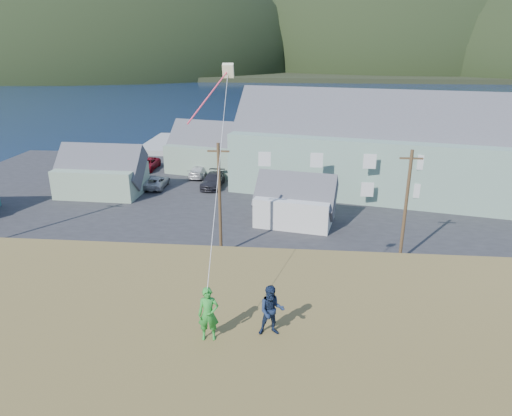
# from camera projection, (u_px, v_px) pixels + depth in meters

# --- Properties ---
(ground) EXTENTS (900.00, 900.00, 0.00)m
(ground) POSITION_uv_depth(u_px,v_px,m) (230.00, 264.00, 33.83)
(ground) COLOR #0A1638
(ground) RESTS_ON ground
(grass_strip) EXTENTS (110.00, 8.00, 0.10)m
(grass_strip) POSITION_uv_depth(u_px,v_px,m) (225.00, 276.00, 31.94)
(grass_strip) COLOR #4C3D19
(grass_strip) RESTS_ON ground
(waterfront_lot) EXTENTS (72.00, 36.00, 0.12)m
(waterfront_lot) POSITION_uv_depth(u_px,v_px,m) (252.00, 193.00, 49.74)
(waterfront_lot) COLOR #28282B
(waterfront_lot) RESTS_ON ground
(wharf) EXTENTS (26.00, 14.00, 0.90)m
(wharf) POSITION_uv_depth(u_px,v_px,m) (229.00, 145.00, 71.68)
(wharf) COLOR gray
(wharf) RESTS_ON ground
(far_shore) EXTENTS (900.00, 320.00, 2.00)m
(far_shore) POSITION_uv_depth(u_px,v_px,m) (294.00, 65.00, 342.77)
(far_shore) COLOR black
(far_shore) RESTS_ON ground
(far_hills) EXTENTS (760.00, 265.00, 143.00)m
(far_hills) POSITION_uv_depth(u_px,v_px,m) (348.00, 67.00, 291.89)
(far_hills) COLOR black
(far_hills) RESTS_ON ground
(lodge) EXTENTS (38.96, 18.40, 13.22)m
(lodge) POSITION_uv_depth(u_px,v_px,m) (411.00, 149.00, 47.71)
(lodge) COLOR gray
(lodge) RESTS_ON waterfront_lot
(shed_palegreen_near) EXTENTS (9.25, 6.03, 6.56)m
(shed_palegreen_near) POSITION_uv_depth(u_px,v_px,m) (101.00, 172.00, 48.66)
(shed_palegreen_near) COLOR gray
(shed_palegreen_near) RESTS_ON waterfront_lot
(shed_white) EXTENTS (7.84, 5.95, 5.63)m
(shed_white) POSITION_uv_depth(u_px,v_px,m) (295.00, 201.00, 40.71)
(shed_white) COLOR silver
(shed_white) RESTS_ON waterfront_lot
(shed_palegreen_far) EXTENTS (12.70, 9.09, 7.73)m
(shed_palegreen_far) POSITION_uv_depth(u_px,v_px,m) (215.00, 149.00, 57.34)
(shed_palegreen_far) COLOR gray
(shed_palegreen_far) RESTS_ON waterfront_lot
(utility_poles) EXTENTS (33.12, 0.24, 9.87)m
(utility_poles) POSITION_uv_depth(u_px,v_px,m) (181.00, 197.00, 33.99)
(utility_poles) COLOR #47331E
(utility_poles) RESTS_ON waterfront_lot
(parked_cars) EXTENTS (26.15, 12.49, 1.52)m
(parked_cars) POSITION_uv_depth(u_px,v_px,m) (178.00, 173.00, 54.77)
(parked_cars) COLOR black
(parked_cars) RESTS_ON waterfront_lot
(kite_flyer_green) EXTENTS (0.65, 0.48, 1.66)m
(kite_flyer_green) POSITION_uv_depth(u_px,v_px,m) (208.00, 314.00, 13.12)
(kite_flyer_green) COLOR #268D2D
(kite_flyer_green) RESTS_ON hillside
(kite_flyer_navy) EXTENTS (0.85, 0.70, 1.59)m
(kite_flyer_navy) POSITION_uv_depth(u_px,v_px,m) (272.00, 311.00, 13.35)
(kite_flyer_navy) COLOR #16233E
(kite_flyer_navy) RESTS_ON hillside
(kite_rig) EXTENTS (0.90, 4.31, 9.85)m
(kite_rig) POSITION_uv_depth(u_px,v_px,m) (225.00, 77.00, 18.46)
(kite_rig) COLOR #FCF6C0
(kite_rig) RESTS_ON ground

